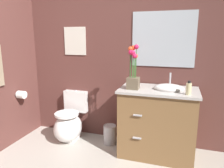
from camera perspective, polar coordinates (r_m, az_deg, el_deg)
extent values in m
cube|color=brown|center=(2.98, 4.20, 7.99)|extent=(4.01, 0.05, 2.50)
ellipsoid|color=white|center=(3.21, -11.66, -11.34)|extent=(0.38, 0.48, 0.40)
cube|color=white|center=(3.29, -11.14, -12.78)|extent=(0.22, 0.26, 0.18)
cube|color=white|center=(3.33, -9.51, -4.48)|extent=(0.36, 0.13, 0.32)
cylinder|color=white|center=(3.11, -12.01, -7.85)|extent=(0.34, 0.34, 0.03)
cylinder|color=#B7B7BC|center=(3.29, -9.61, -1.81)|extent=(0.04, 0.04, 0.02)
cube|color=brown|center=(2.78, 11.94, -10.27)|extent=(0.90, 0.52, 0.83)
cube|color=#BCB7B2|center=(2.65, 12.35, -1.62)|extent=(0.94, 0.56, 0.03)
ellipsoid|color=white|center=(2.63, 14.98, -1.06)|extent=(0.36, 0.26, 0.10)
cylinder|color=#B7B7BC|center=(2.78, 15.24, 1.08)|extent=(0.02, 0.02, 0.18)
cube|color=#B7B7BC|center=(2.49, 6.84, -8.31)|extent=(0.10, 0.02, 0.02)
cube|color=#B7B7BC|center=(2.60, 6.68, -14.16)|extent=(0.10, 0.02, 0.02)
cube|color=brown|center=(2.59, 5.68, 0.22)|extent=(0.14, 0.14, 0.14)
cylinder|color=#386B2D|center=(2.55, 6.22, 4.55)|extent=(0.01, 0.01, 0.26)
sphere|color=#EA4C23|center=(2.53, 6.29, 7.45)|extent=(0.06, 0.06, 0.06)
cylinder|color=#386B2D|center=(2.57, 6.45, 5.79)|extent=(0.01, 0.01, 0.36)
sphere|color=#E01E51|center=(2.55, 6.55, 9.84)|extent=(0.06, 0.06, 0.06)
cylinder|color=#386B2D|center=(2.59, 5.69, 5.73)|extent=(0.01, 0.01, 0.35)
sphere|color=#EA4C23|center=(2.57, 5.77, 9.63)|extent=(0.06, 0.06, 0.06)
cylinder|color=#386B2D|center=(2.57, 4.87, 5.55)|extent=(0.01, 0.01, 0.34)
sphere|color=#EA4C23|center=(2.55, 4.94, 9.33)|extent=(0.06, 0.06, 0.06)
cylinder|color=#386B2D|center=(2.55, 4.98, 5.06)|extent=(0.01, 0.01, 0.30)
sphere|color=#E01E51|center=(2.53, 5.04, 8.43)|extent=(0.06, 0.06, 0.06)
cylinder|color=#386B2D|center=(2.54, 5.53, 4.97)|extent=(0.01, 0.01, 0.30)
sphere|color=#E01E51|center=(2.52, 5.60, 8.31)|extent=(0.06, 0.06, 0.06)
cylinder|color=#386B2D|center=(2.53, 5.99, 4.54)|extent=(0.01, 0.01, 0.26)
sphere|color=#E01E51|center=(2.52, 6.05, 7.48)|extent=(0.06, 0.06, 0.06)
cylinder|color=beige|center=(2.46, 19.80, -1.23)|extent=(0.06, 0.06, 0.13)
cylinder|color=black|center=(2.44, 19.93, 0.54)|extent=(0.03, 0.03, 0.02)
cylinder|color=#B7B7BC|center=(3.10, -0.57, -13.41)|extent=(0.18, 0.18, 0.26)
torus|color=#B7B7BC|center=(3.04, -0.58, -11.11)|extent=(0.18, 0.18, 0.01)
cube|color=silver|center=(3.22, -9.86, 11.24)|extent=(0.34, 0.01, 0.40)
cube|color=#B2BCC6|center=(2.87, 13.50, 11.52)|extent=(0.80, 0.01, 0.70)
cylinder|color=white|center=(3.29, -23.03, -2.64)|extent=(0.11, 0.11, 0.11)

